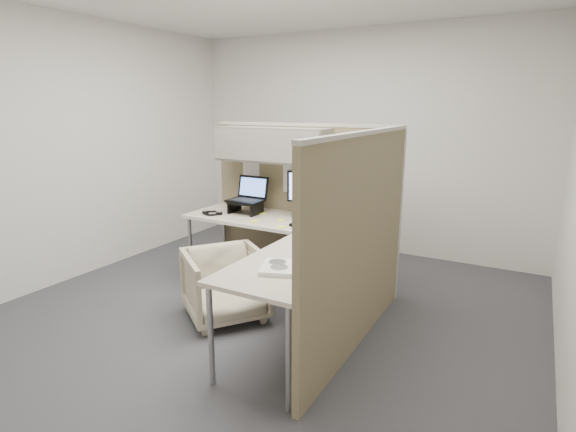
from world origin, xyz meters
The scene contains 20 objects.
ground centered at (0.00, 0.00, 0.00)m, with size 4.50×4.50×0.00m, color #39393E.
partition_back centered at (-0.22, 0.83, 1.10)m, with size 2.00×0.36×1.63m.
partition_right centered at (0.90, -0.07, 0.82)m, with size 0.07×2.03×1.63m.
desk centered at (0.12, 0.13, 0.69)m, with size 2.00×1.98×0.73m.
office_chair centered at (-0.25, -0.22, 0.33)m, with size 0.64×0.60×0.66m, color #B3A38E.
monitor_left centered at (0.10, 0.68, 1.00)m, with size 0.43×0.20×0.47m.
monitor_right centered at (0.59, 0.53, 1.00)m, with size 0.38×0.27×0.47m.
laptop_station centered at (-0.57, 0.60, 0.87)m, with size 0.35×0.30×0.36m.
keyboard centered at (0.27, 0.36, 0.74)m, with size 0.41×0.14×0.02m, color black.
mouse centered at (0.54, 0.36, 0.75)m, with size 0.10×0.07×0.04m, color black.
travel_mug centered at (0.37, 0.64, 0.81)m, with size 0.07×0.07×0.16m.
soda_can_green centered at (0.70, 0.28, 0.79)m, with size 0.07×0.07×0.12m, color #B21E1E.
soda_can_silver centered at (0.59, 0.46, 0.79)m, with size 0.07×0.07×0.12m, color #268C1E.
sticky_note_d centered at (-0.11, 0.48, 0.73)m, with size 0.08×0.08×0.01m, color yellow.
sticky_note_c centered at (-0.42, 0.64, 0.73)m, with size 0.08×0.08×0.01m, color yellow.
sticky_note_a centered at (-0.31, 0.32, 0.73)m, with size 0.08×0.08×0.01m, color yellow.
sticky_note_b centered at (0.02, 0.27, 0.73)m, with size 0.08×0.08×0.01m, color yellow.
headphones centered at (-0.84, 0.37, 0.74)m, with size 0.21×0.21×0.03m.
paper_stack centered at (0.54, -0.67, 0.75)m, with size 0.31×0.35×0.03m.
desk_clock centered at (0.58, -0.21, 0.77)m, with size 0.07×0.09×0.09m.
Camera 1 is at (1.97, -3.11, 1.80)m, focal length 28.00 mm.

